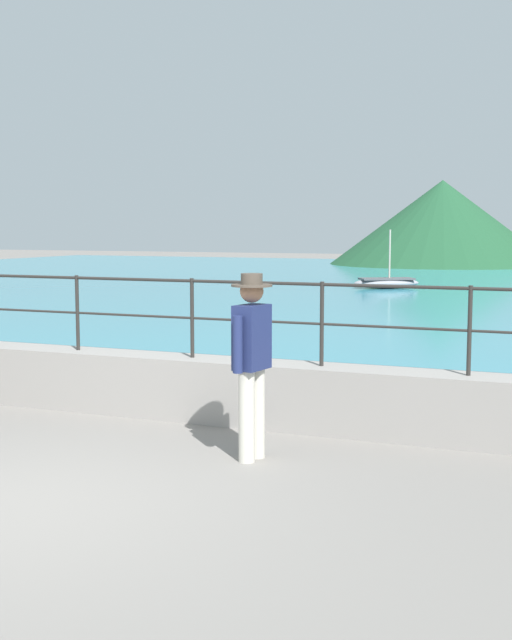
{
  "coord_description": "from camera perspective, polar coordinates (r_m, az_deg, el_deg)",
  "views": [
    {
      "loc": [
        4.19,
        -5.17,
        2.17
      ],
      "look_at": [
        0.58,
        3.7,
        1.1
      ],
      "focal_mm": 46.72,
      "sensor_mm": 36.0,
      "label": 1
    }
  ],
  "objects": [
    {
      "name": "promenade_wall",
      "position": [
        9.54,
        -4.35,
        -4.65
      ],
      "size": [
        20.0,
        0.56,
        0.7
      ],
      "primitive_type": "cube",
      "color": "gray",
      "rests_on": "ground"
    },
    {
      "name": "ground_plane",
      "position": [
        7.0,
        -16.35,
        -11.96
      ],
      "size": [
        120.0,
        120.0,
        0.0
      ],
      "primitive_type": "plane",
      "color": "slate"
    },
    {
      "name": "person_walking",
      "position": [
        7.71,
        -0.29,
        -2.53
      ],
      "size": [
        0.38,
        0.56,
        1.75
      ],
      "color": "beige",
      "rests_on": "ground"
    },
    {
      "name": "lake_water",
      "position": [
        31.37,
        14.43,
        2.28
      ],
      "size": [
        64.0,
        44.32,
        0.06
      ],
      "primitive_type": "cube",
      "color": "teal",
      "rests_on": "ground"
    },
    {
      "name": "hill_secondary",
      "position": [
        48.52,
        12.61,
        6.51
      ],
      "size": [
        12.76,
        12.76,
        4.8
      ],
      "primitive_type": "cone",
      "color": "#1E4C2D",
      "rests_on": "ground"
    },
    {
      "name": "boat_0",
      "position": [
        29.09,
        8.93,
        2.55
      ],
      "size": [
        2.43,
        1.97,
        2.02
      ],
      "color": "gray",
      "rests_on": "lake_water"
    },
    {
      "name": "railing",
      "position": [
        9.4,
        -4.4,
        1.13
      ],
      "size": [
        18.44,
        0.04,
        0.9
      ],
      "color": "#282623",
      "rests_on": "promenade_wall"
    }
  ]
}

